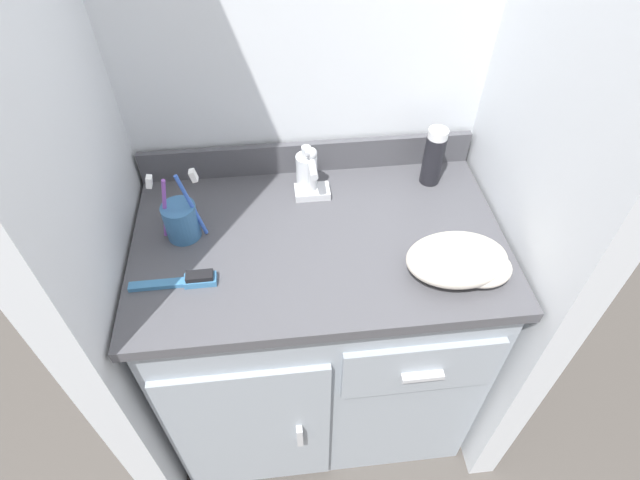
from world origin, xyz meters
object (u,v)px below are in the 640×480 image
(shaving_cream_can, at_px, (434,157))
(hand_towel, at_px, (462,261))
(toothbrush_cup, at_px, (181,220))
(hairbrush, at_px, (186,281))
(soap_dispenser, at_px, (307,172))

(shaving_cream_can, bearing_deg, hand_towel, -92.63)
(toothbrush_cup, distance_m, shaving_cream_can, 0.65)
(toothbrush_cup, relative_size, shaving_cream_can, 1.22)
(hairbrush, bearing_deg, shaving_cream_can, 24.32)
(soap_dispenser, bearing_deg, shaving_cream_can, -0.35)
(hairbrush, bearing_deg, soap_dispenser, 44.14)
(soap_dispenser, distance_m, hand_towel, 0.45)
(toothbrush_cup, distance_m, hand_towel, 0.64)
(soap_dispenser, distance_m, hairbrush, 0.41)
(toothbrush_cup, xyz_separation_m, shaving_cream_can, (0.63, 0.13, 0.03))
(soap_dispenser, relative_size, shaving_cream_can, 0.87)
(toothbrush_cup, height_order, hairbrush, toothbrush_cup)
(shaving_cream_can, bearing_deg, hairbrush, -155.19)
(soap_dispenser, bearing_deg, hand_towel, -45.64)
(toothbrush_cup, relative_size, soap_dispenser, 1.40)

